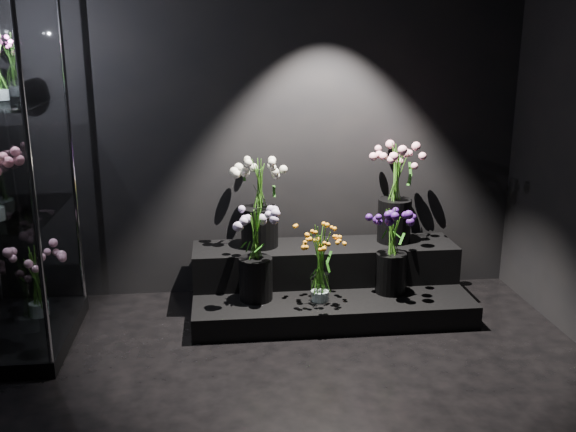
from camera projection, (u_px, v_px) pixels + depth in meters
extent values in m
plane|color=black|center=(293.00, 432.00, 3.31)|extent=(4.00, 4.00, 0.00)
plane|color=black|center=(262.00, 116.00, 4.85)|extent=(4.00, 0.00, 4.00)
plane|color=black|center=(442.00, 402.00, 1.02)|extent=(4.00, 0.00, 4.00)
cube|color=black|center=(329.00, 300.00, 4.77)|extent=(2.00, 0.89, 0.17)
cube|color=black|center=(325.00, 262.00, 4.92)|extent=(2.00, 0.44, 0.28)
cube|color=black|center=(25.00, 335.00, 4.28)|extent=(0.63, 1.06, 0.11)
cube|color=white|center=(10.00, 213.00, 4.06)|extent=(0.57, 1.00, 0.01)
cylinder|color=white|center=(320.00, 287.00, 4.53)|extent=(0.14, 0.14, 0.21)
cylinder|color=black|center=(256.00, 279.00, 4.54)|extent=(0.24, 0.24, 0.31)
cylinder|color=black|center=(391.00, 273.00, 4.67)|extent=(0.22, 0.22, 0.30)
cylinder|color=black|center=(260.00, 227.00, 4.83)|extent=(0.28, 0.28, 0.30)
cylinder|color=black|center=(394.00, 220.00, 4.93)|extent=(0.26, 0.26, 0.33)
cylinder|color=white|center=(38.00, 297.00, 4.42)|extent=(0.14, 0.14, 0.27)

